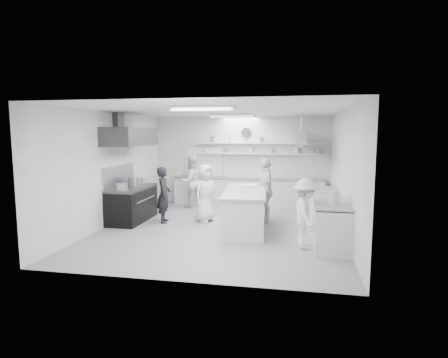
% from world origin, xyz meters
% --- Properties ---
extents(floor, '(6.00, 7.00, 0.02)m').
position_xyz_m(floor, '(0.00, 0.00, -0.01)').
color(floor, gray).
rests_on(floor, ground).
extents(ceiling, '(6.00, 7.00, 0.02)m').
position_xyz_m(ceiling, '(0.00, 0.00, 3.01)').
color(ceiling, silver).
rests_on(ceiling, wall_back).
extents(wall_back, '(6.00, 0.04, 3.00)m').
position_xyz_m(wall_back, '(0.00, 3.50, 1.50)').
color(wall_back, silver).
rests_on(wall_back, floor).
extents(wall_front, '(6.00, 0.04, 3.00)m').
position_xyz_m(wall_front, '(0.00, -3.50, 1.50)').
color(wall_front, silver).
rests_on(wall_front, floor).
extents(wall_left, '(0.04, 7.00, 3.00)m').
position_xyz_m(wall_left, '(-3.00, 0.00, 1.50)').
color(wall_left, silver).
rests_on(wall_left, floor).
extents(wall_right, '(0.04, 7.00, 3.00)m').
position_xyz_m(wall_right, '(3.00, 0.00, 1.50)').
color(wall_right, silver).
rests_on(wall_right, floor).
extents(stove, '(0.80, 1.80, 0.90)m').
position_xyz_m(stove, '(-2.60, 0.40, 0.45)').
color(stove, black).
rests_on(stove, floor).
extents(exhaust_hood, '(0.85, 2.00, 0.50)m').
position_xyz_m(exhaust_hood, '(-2.60, 0.40, 2.35)').
color(exhaust_hood, '#3A3A3C').
rests_on(exhaust_hood, wall_left).
extents(back_counter, '(5.00, 0.60, 0.92)m').
position_xyz_m(back_counter, '(0.30, 3.20, 0.46)').
color(back_counter, silver).
rests_on(back_counter, floor).
extents(shelf_lower, '(4.20, 0.26, 0.04)m').
position_xyz_m(shelf_lower, '(0.70, 3.37, 1.75)').
color(shelf_lower, silver).
rests_on(shelf_lower, wall_back).
extents(shelf_upper, '(4.20, 0.26, 0.04)m').
position_xyz_m(shelf_upper, '(0.70, 3.37, 2.10)').
color(shelf_upper, silver).
rests_on(shelf_upper, wall_back).
extents(pass_through_window, '(1.30, 0.04, 1.00)m').
position_xyz_m(pass_through_window, '(-1.30, 3.48, 1.45)').
color(pass_through_window, black).
rests_on(pass_through_window, wall_back).
extents(wall_clock, '(0.32, 0.05, 0.32)m').
position_xyz_m(wall_clock, '(0.20, 3.46, 2.45)').
color(wall_clock, silver).
rests_on(wall_clock, wall_back).
extents(right_counter, '(0.74, 3.30, 0.94)m').
position_xyz_m(right_counter, '(2.65, -0.20, 0.47)').
color(right_counter, silver).
rests_on(right_counter, floor).
extents(pot_rack, '(0.30, 1.60, 0.40)m').
position_xyz_m(pot_rack, '(2.00, 2.40, 2.30)').
color(pot_rack, '#9FA1A6').
rests_on(pot_rack, ceiling).
extents(light_fixture_front, '(1.30, 0.25, 0.10)m').
position_xyz_m(light_fixture_front, '(0.00, -1.80, 2.94)').
color(light_fixture_front, silver).
rests_on(light_fixture_front, ceiling).
extents(light_fixture_rear, '(1.30, 0.25, 0.10)m').
position_xyz_m(light_fixture_rear, '(0.00, 1.80, 2.94)').
color(light_fixture_rear, silver).
rests_on(light_fixture_rear, ceiling).
extents(prep_island, '(1.18, 2.66, 0.95)m').
position_xyz_m(prep_island, '(0.61, 0.13, 0.48)').
color(prep_island, silver).
rests_on(prep_island, floor).
extents(stove_pot, '(0.34, 0.34, 0.29)m').
position_xyz_m(stove_pot, '(-2.60, 0.60, 1.06)').
color(stove_pot, '#9FA1A6').
rests_on(stove_pot, stove).
extents(cook_stove, '(0.49, 0.63, 1.53)m').
position_xyz_m(cook_stove, '(-1.66, 0.39, 0.77)').
color(cook_stove, black).
rests_on(cook_stove, floor).
extents(cook_back, '(1.04, 1.04, 1.71)m').
position_xyz_m(cook_back, '(-1.50, 2.54, 0.85)').
color(cook_back, silver).
rests_on(cook_back, floor).
extents(cook_island_left, '(0.82, 0.93, 1.59)m').
position_xyz_m(cook_island_left, '(-0.58, 0.73, 0.80)').
color(cook_island_left, silver).
rests_on(cook_island_left, floor).
extents(cook_island_right, '(0.57, 1.09, 1.77)m').
position_xyz_m(cook_island_right, '(1.07, 0.97, 0.88)').
color(cook_island_right, silver).
rests_on(cook_island_right, floor).
extents(cook_right, '(0.71, 1.05, 1.50)m').
position_xyz_m(cook_right, '(2.09, -1.24, 0.75)').
color(cook_right, silver).
rests_on(cook_right, floor).
extents(bowl_island_a, '(0.28, 0.28, 0.06)m').
position_xyz_m(bowl_island_a, '(0.67, -0.15, 0.98)').
color(bowl_island_a, '#9FA1A6').
rests_on(bowl_island_a, prep_island).
extents(bowl_island_b, '(0.22, 0.22, 0.07)m').
position_xyz_m(bowl_island_b, '(0.69, 0.51, 0.99)').
color(bowl_island_b, silver).
rests_on(bowl_island_b, prep_island).
extents(bowl_right, '(0.26, 0.26, 0.05)m').
position_xyz_m(bowl_right, '(2.50, -0.43, 0.97)').
color(bowl_right, silver).
rests_on(bowl_right, right_counter).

